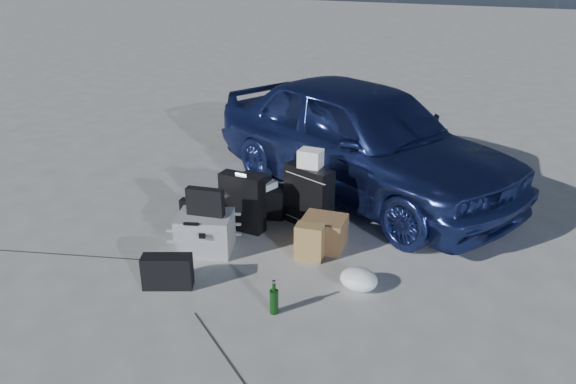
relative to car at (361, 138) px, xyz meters
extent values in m
plane|color=#ABABA6|center=(-0.61, -2.23, -0.68)|extent=(60.00, 60.00, 0.00)
imported|color=navy|center=(0.00, 0.00, 0.00)|extent=(4.30, 3.14, 1.36)
cube|color=#A7A9AD|center=(-0.86, -2.04, -0.49)|extent=(0.63, 0.57, 0.37)
cube|color=black|center=(-0.85, -2.02, -0.17)|extent=(0.37, 0.16, 0.27)
cube|color=black|center=(-1.16, -1.68, -0.52)|extent=(0.42, 0.15, 0.32)
cube|color=black|center=(-0.76, -1.49, -0.38)|extent=(0.47, 0.18, 0.61)
cube|color=black|center=(-0.18, -1.11, -0.35)|extent=(0.58, 0.37, 0.65)
cube|color=white|center=(-0.17, -1.09, 0.07)|extent=(0.24, 0.19, 0.18)
cube|color=black|center=(-0.82, -1.11, -0.51)|extent=(0.72, 0.46, 0.33)
cube|color=white|center=(-0.81, -1.11, -0.31)|extent=(0.47, 0.40, 0.07)
cube|color=black|center=(-0.81, -1.13, -0.24)|extent=(0.32, 0.23, 0.07)
cube|color=olive|center=(0.11, -1.76, -0.51)|extent=(0.28, 0.20, 0.35)
cube|color=#966641|center=(0.15, -1.48, -0.53)|extent=(0.45, 0.41, 0.31)
ellipsoid|color=white|center=(0.70, -2.06, -0.59)|extent=(0.36, 0.32, 0.18)
cube|color=black|center=(-0.80, -2.74, -0.53)|extent=(0.45, 0.33, 0.30)
cylinder|color=black|center=(0.21, -2.69, -0.54)|extent=(0.08, 0.08, 0.28)
camera|label=1|loc=(1.93, -6.06, 1.99)|focal=35.00mm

